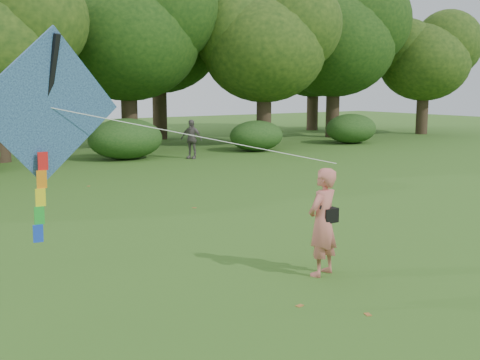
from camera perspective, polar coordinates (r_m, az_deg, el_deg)
ground at (r=11.67m, az=11.11°, el=-8.00°), size 100.00×100.00×0.00m
man_kite_flyer at (r=10.80m, az=7.84°, el=-3.97°), size 0.81×0.65×1.94m
bystander_right at (r=27.93m, az=-4.64°, el=3.89°), size 0.97×1.12×1.81m
crossbody_bag at (r=10.82m, az=8.42°, el=-3.26°), size 0.43×0.20×0.74m
flying_kite at (r=8.92m, az=-17.70°, el=6.27°), size 5.91×1.11×3.04m
tree_line at (r=32.28m, az=-16.83°, el=12.57°), size 54.70×15.30×9.48m
shrub_band at (r=26.58m, az=-17.93°, el=3.12°), size 39.15×3.22×1.88m
fallen_leaves at (r=12.73m, az=-6.29°, el=-6.42°), size 7.82×15.66×0.01m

